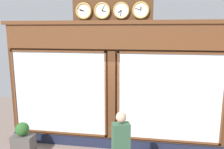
% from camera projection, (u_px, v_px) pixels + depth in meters
% --- Properties ---
extents(shop_facade, '(6.13, 0.42, 4.12)m').
position_uv_depth(shop_facade, '(113.00, 85.00, 6.26)').
color(shop_facade, '#4C2B16').
rests_on(shop_facade, ground_plane).
extents(pedestrian, '(0.41, 0.33, 1.69)m').
position_uv_depth(pedestrian, '(121.00, 146.00, 4.72)').
color(pedestrian, '#1C2F21').
rests_on(pedestrian, ground_plane).
extents(planter_box, '(0.56, 0.36, 0.58)m').
position_uv_depth(planter_box, '(24.00, 145.00, 6.05)').
color(planter_box, '#4C4742').
rests_on(planter_box, ground_plane).
extents(planter_shrub, '(0.36, 0.36, 0.36)m').
position_uv_depth(planter_shrub, '(22.00, 129.00, 5.96)').
color(planter_shrub, '#285623').
rests_on(planter_shrub, planter_box).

